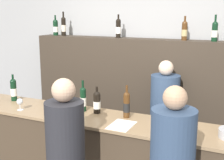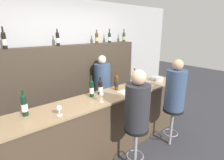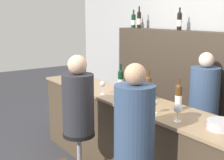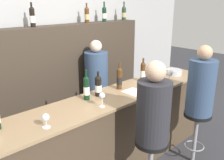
% 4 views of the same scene
% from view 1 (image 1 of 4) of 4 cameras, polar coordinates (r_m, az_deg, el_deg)
% --- Properties ---
extents(wall_back, '(6.40, 0.05, 2.60)m').
position_cam_1_polar(wall_back, '(4.36, 6.05, 2.51)').
color(wall_back, '#9E9E9E').
rests_on(wall_back, ground_plane).
extents(back_bar_cabinet, '(3.02, 0.28, 1.70)m').
position_cam_1_polar(back_bar_cabinet, '(4.25, 4.93, -3.94)').
color(back_bar_cabinet, '#382D23').
rests_on(back_bar_cabinet, ground_plane).
extents(wine_bottle_counter_0, '(0.07, 0.07, 0.32)m').
position_cam_1_polar(wine_bottle_counter_0, '(3.93, -17.56, -1.66)').
color(wine_bottle_counter_0, black).
rests_on(wine_bottle_counter_0, bar_counter).
extents(wine_bottle_counter_1, '(0.07, 0.07, 0.34)m').
position_cam_1_polar(wine_bottle_counter_1, '(3.38, -5.31, -3.42)').
color(wine_bottle_counter_1, black).
rests_on(wine_bottle_counter_1, bar_counter).
extents(wine_bottle_counter_2, '(0.08, 0.08, 0.29)m').
position_cam_1_polar(wine_bottle_counter_2, '(3.30, -2.77, -4.05)').
color(wine_bottle_counter_2, black).
rests_on(wine_bottle_counter_2, bar_counter).
extents(wine_bottle_counter_3, '(0.07, 0.07, 0.34)m').
position_cam_1_polar(wine_bottle_counter_3, '(3.16, 2.68, -4.47)').
color(wine_bottle_counter_3, '#4C2D14').
rests_on(wine_bottle_counter_3, bar_counter).
extents(wine_bottle_counter_4, '(0.07, 0.07, 0.32)m').
position_cam_1_polar(wine_bottle_counter_4, '(3.03, 10.53, -5.49)').
color(wine_bottle_counter_4, '#4C2D14').
rests_on(wine_bottle_counter_4, bar_counter).
extents(wine_bottle_backbar_0, '(0.07, 0.07, 0.29)m').
position_cam_1_polar(wine_bottle_backbar_0, '(4.69, -10.28, 9.48)').
color(wine_bottle_backbar_0, black).
rests_on(wine_bottle_backbar_0, back_bar_cabinet).
extents(wine_bottle_backbar_1, '(0.07, 0.07, 0.34)m').
position_cam_1_polar(wine_bottle_backbar_1, '(4.61, -8.84, 9.73)').
color(wine_bottle_backbar_1, black).
rests_on(wine_bottle_backbar_1, back_bar_cabinet).
extents(wine_bottle_backbar_2, '(0.07, 0.07, 0.31)m').
position_cam_1_polar(wine_bottle_backbar_2, '(4.20, 1.17, 9.50)').
color(wine_bottle_backbar_2, black).
rests_on(wine_bottle_backbar_2, back_bar_cabinet).
extents(wine_bottle_backbar_3, '(0.07, 0.07, 0.29)m').
position_cam_1_polar(wine_bottle_backbar_3, '(3.93, 13.12, 8.84)').
color(wine_bottle_backbar_3, '#4C2D14').
rests_on(wine_bottle_backbar_3, back_bar_cabinet).
extents(wine_bottle_backbar_4, '(0.07, 0.07, 0.31)m').
position_cam_1_polar(wine_bottle_backbar_4, '(3.88, 18.27, 8.50)').
color(wine_bottle_backbar_4, black).
rests_on(wine_bottle_backbar_4, back_bar_cabinet).
extents(wine_glass_0, '(0.07, 0.07, 0.13)m').
position_cam_1_polar(wine_glass_0, '(3.55, -16.50, -3.90)').
color(wine_glass_0, silver).
rests_on(wine_glass_0, bar_counter).
extents(wine_glass_1, '(0.06, 0.06, 0.15)m').
position_cam_1_polar(wine_glass_1, '(3.17, -7.75, -4.97)').
color(wine_glass_1, silver).
rests_on(wine_glass_1, bar_counter).
extents(wine_glass_2, '(0.07, 0.07, 0.14)m').
position_cam_1_polar(wine_glass_2, '(2.82, 7.96, -7.62)').
color(wine_glass_2, silver).
rests_on(wine_glass_2, bar_counter).
extents(wine_glass_3, '(0.08, 0.08, 0.16)m').
position_cam_1_polar(wine_glass_3, '(2.75, 14.01, -7.98)').
color(wine_glass_3, silver).
rests_on(wine_glass_3, bar_counter).
extents(tasting_menu, '(0.21, 0.30, 0.00)m').
position_cam_1_polar(tasting_menu, '(2.99, 1.76, -8.27)').
color(tasting_menu, white).
rests_on(tasting_menu, bar_counter).
extents(guest_seated_left, '(0.33, 0.33, 0.82)m').
position_cam_1_polar(guest_seated_left, '(2.69, -8.60, -9.46)').
color(guest_seated_left, '#28282D').
rests_on(guest_seated_left, bar_stool_left).
extents(guest_seated_right, '(0.33, 0.33, 0.85)m').
position_cam_1_polar(guest_seated_right, '(2.35, 11.03, -12.58)').
color(guest_seated_right, '#334766').
rests_on(guest_seated_right, bar_stool_right).
extents(bartender, '(0.34, 0.34, 1.49)m').
position_cam_1_polar(bartender, '(3.87, 9.46, -8.37)').
color(bartender, '#334766').
rests_on(bartender, ground_plane).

